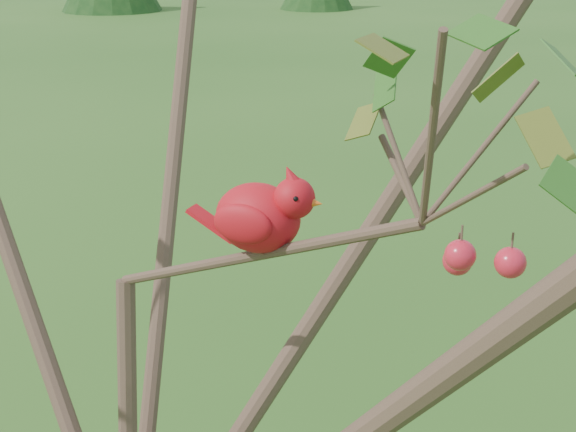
# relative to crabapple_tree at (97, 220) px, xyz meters

# --- Properties ---
(crabapple_tree) EXTENTS (2.35, 2.05, 2.95)m
(crabapple_tree) POSITION_rel_crabapple_tree_xyz_m (0.00, 0.00, 0.00)
(crabapple_tree) COLOR #3F2B22
(crabapple_tree) RESTS_ON ground
(cardinal) EXTENTS (0.22, 0.13, 0.16)m
(cardinal) POSITION_rel_crabapple_tree_xyz_m (0.25, 0.10, 0.03)
(cardinal) COLOR #B40F1B
(cardinal) RESTS_ON ground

